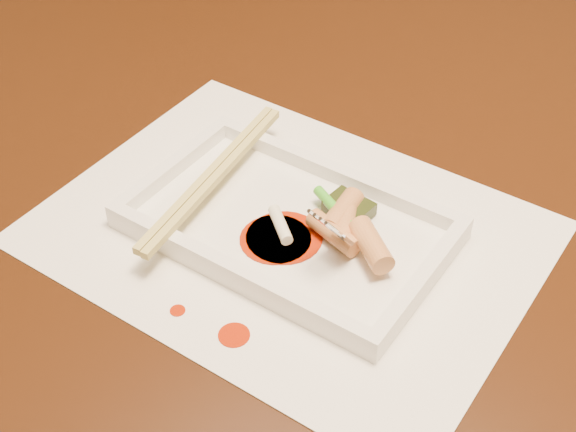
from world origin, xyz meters
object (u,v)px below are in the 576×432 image
Objects in this scene: table at (363,223)px; plate_base at (288,228)px; fork at (378,174)px; placemat at (288,233)px; chopstick_a at (210,174)px.

plate_base reaches higher than table.
plate_base is 0.11m from fork.
placemat is at bearing -165.58° from fork.
fork is (0.15, 0.02, 0.06)m from chopstick_a.
chopstick_a is 0.16m from fork.
plate_base is at bearing -88.22° from table.
chopstick_a is (-0.08, 0.00, 0.03)m from placemat.
fork reaches higher than placemat.
placemat is 0.00m from plate_base.
table is at bearing 62.13° from chopstick_a.
table is at bearing 91.78° from placemat.
table is at bearing 120.12° from fork.
placemat is (0.00, -0.15, 0.10)m from table.
chopstick_a reaches higher than plate_base.
fork is at bearing 14.42° from plate_base.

